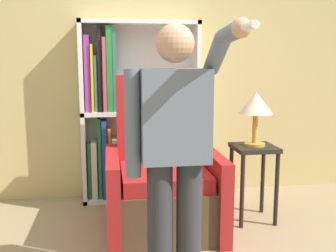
{
  "coord_description": "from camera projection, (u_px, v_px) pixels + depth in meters",
  "views": [
    {
      "loc": [
        -0.51,
        -2.01,
        1.39
      ],
      "look_at": [
        -0.11,
        0.59,
        0.95
      ],
      "focal_mm": 42.0,
      "sensor_mm": 36.0,
      "label": 1
    }
  ],
  "objects": [
    {
      "name": "table_lamp",
      "position": [
        256.0,
        106.0,
        3.33
      ],
      "size": [
        0.29,
        0.29,
        0.46
      ],
      "color": "gold",
      "rests_on": "side_table"
    },
    {
      "name": "wall_back",
      "position": [
        157.0,
        60.0,
        4.01
      ],
      "size": [
        8.0,
        0.06,
        2.8
      ],
      "color": "tan",
      "rests_on": "ground_plane"
    },
    {
      "name": "side_table",
      "position": [
        254.0,
        163.0,
        3.41
      ],
      "size": [
        0.36,
        0.36,
        0.67
      ],
      "color": "black",
      "rests_on": "ground_plane"
    },
    {
      "name": "armchair",
      "position": [
        162.0,
        183.0,
        3.27
      ],
      "size": [
        0.91,
        0.87,
        1.27
      ],
      "color": "#4C3823",
      "rests_on": "ground_plane"
    },
    {
      "name": "bookcase",
      "position": [
        125.0,
        115.0,
        3.89
      ],
      "size": [
        1.16,
        0.28,
        1.77
      ],
      "color": "white",
      "rests_on": "ground_plane"
    },
    {
      "name": "person_standing",
      "position": [
        175.0,
        148.0,
        2.23
      ],
      "size": [
        0.53,
        0.78,
        1.59
      ],
      "color": "#2D2D33",
      "rests_on": "ground_plane"
    }
  ]
}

